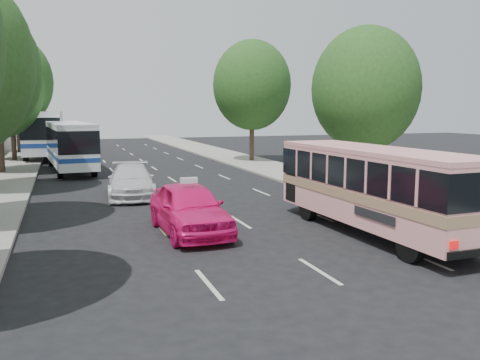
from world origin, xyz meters
name	(u,v)px	position (x,y,z in m)	size (l,w,h in m)	color
ground	(254,254)	(0.00, 0.00, 0.00)	(120.00, 120.00, 0.00)	black
sidewalk_left	(1,177)	(-8.50, 20.00, 0.07)	(4.00, 90.00, 0.15)	#9E998E
sidewalk_right	(265,166)	(8.50, 20.00, 0.06)	(4.00, 90.00, 0.12)	#9E998E
tree_left_e	(11,78)	(-8.42, 29.94, 6.43)	(6.30, 6.30, 9.82)	#38281E
tree_left_f	(17,88)	(-8.62, 37.94, 6.00)	(5.88, 5.88, 9.16)	#38281E
tree_right_near	(368,85)	(8.78, 7.94, 5.20)	(5.10, 5.10, 7.95)	#38281E
tree_right_far	(253,82)	(9.08, 23.94, 6.12)	(6.00, 6.00, 9.35)	#38281E
pink_bus	(374,181)	(4.50, 0.88, 1.75)	(2.51, 8.89, 2.82)	pink
pink_taxi	(189,208)	(-1.13, 3.00, 0.83)	(1.97, 4.89, 1.67)	#FA1578
white_pickup	(131,181)	(-2.00, 10.80, 0.74)	(2.07, 5.09, 1.48)	silver
tour_coach_front	(69,142)	(-4.50, 22.38, 1.92)	(3.21, 10.85, 3.20)	white
tour_coach_rear	(45,130)	(-6.30, 33.33, 2.34)	(3.07, 13.06, 3.89)	white
taxi_roof_sign	(189,180)	(-1.13, 3.00, 1.76)	(0.55, 0.18, 0.18)	silver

